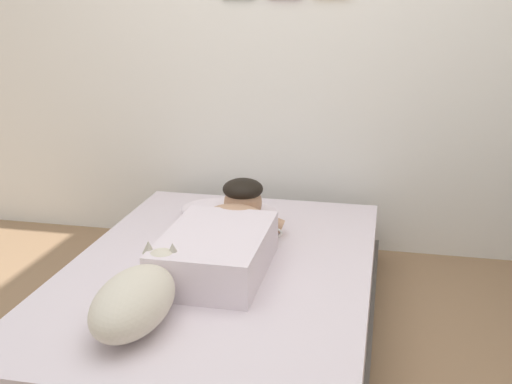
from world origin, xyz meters
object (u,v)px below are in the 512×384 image
dog (138,297)px  coffee_cup (266,232)px  pillow (229,212)px  person_lying (224,237)px  bed (220,299)px  cell_phone (245,290)px

dog → coffee_cup: (0.29, 0.89, -0.07)m
coffee_cup → pillow: bearing=139.6°
pillow → dog: size_ratio=0.90×
person_lying → dog: person_lying is taller
bed → cell_phone: 0.33m
person_lying → cell_phone: bearing=-60.7°
person_lying → coffee_cup: size_ratio=7.36×
dog → coffee_cup: size_ratio=4.60×
dog → pillow: bearing=87.1°
cell_phone → pillow: bearing=109.0°
pillow → coffee_cup: (0.24, -0.20, -0.02)m
dog → coffee_cup: dog is taller
coffee_cup → cell_phone: 0.56m
pillow → dog: (-0.05, -1.09, 0.05)m
bed → coffee_cup: coffee_cup is taller
person_lying → coffee_cup: bearing=63.5°
bed → cell_phone: bearing=-52.8°
dog → bed: bearing=74.7°
person_lying → coffee_cup: person_lying is taller
coffee_cup → cell_phone: bearing=-87.4°
person_lying → cell_phone: 0.35m
pillow → cell_phone: pillow is taller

